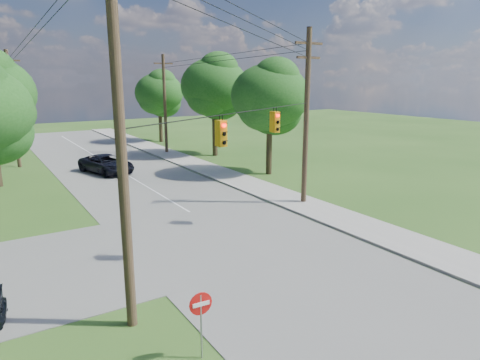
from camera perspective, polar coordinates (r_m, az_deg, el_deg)
ground at (r=16.18m, az=2.51°, el=-14.69°), size 140.00×140.00×0.00m
main_road at (r=20.98m, az=-0.76°, el=-7.85°), size 10.00×100.00×0.03m
sidewalk_east at (r=24.91m, az=12.56°, el=-4.60°), size 2.60×100.00×0.12m
pole_sw at (r=12.70m, az=-15.74°, el=6.65°), size 2.00×0.32×12.00m
pole_ne at (r=26.16m, az=8.84°, el=8.52°), size 2.00×0.32×10.50m
pole_north_e at (r=45.14m, az=-9.99°, el=10.02°), size 2.00×0.32×10.00m
pole_north_w at (r=41.91m, az=-28.04°, el=8.43°), size 2.00×0.32×10.00m
power_lines at (r=25.24m, az=-9.94°, el=16.69°), size 13.93×29.62×4.93m
traffic_signals at (r=19.49m, az=1.48°, el=7.15°), size 4.91×3.27×1.05m
tree_e_near at (r=34.30m, az=4.01°, el=11.07°), size 6.20×6.20×8.81m
tree_e_mid at (r=43.01m, az=-3.46°, el=12.40°), size 6.60×6.60×9.64m
tree_e_far at (r=53.49m, az=-10.72°, el=11.33°), size 5.80×5.80×8.32m
car_main_north at (r=36.85m, az=-17.38°, el=2.07°), size 3.95×5.88×1.50m
do_not_enter_sign at (r=12.17m, az=-5.24°, el=-16.88°), size 0.67×0.10×2.01m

